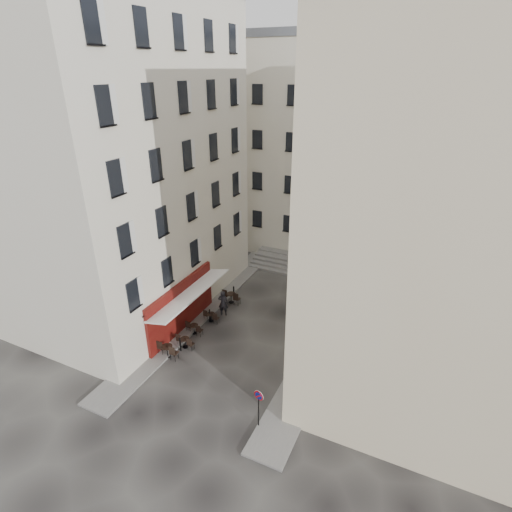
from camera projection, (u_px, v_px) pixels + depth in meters
The scene contains 18 objects.
ground at pixel (235, 356), 24.32m from camera, with size 90.00×90.00×0.00m, color black.
sidewalk_left at pixel (206, 306), 29.30m from camera, with size 2.00×22.00×0.12m, color slate.
sidewalk_right at pixel (320, 347), 25.02m from camera, with size 2.00×18.00×0.12m, color slate.
building_left at pixel (112, 161), 26.41m from camera, with size 12.20×16.20×20.60m.
building_right at pixel (457, 219), 19.16m from camera, with size 12.20×14.20×18.60m.
building_back at pixel (320, 148), 36.27m from camera, with size 18.20×10.20×18.60m.
cafe_storefront at pixel (183, 305), 25.99m from camera, with size 1.74×7.30×3.50m.
stone_steps at pixel (303, 266), 34.44m from camera, with size 9.00×3.15×0.80m.
bollard_near at pixel (180, 344), 24.52m from camera, with size 0.12×0.12×0.98m.
bollard_mid at pixel (210, 315), 27.39m from camera, with size 0.12×0.12×0.98m.
bollard_far at pixel (234, 292), 30.25m from camera, with size 0.12×0.12×0.98m.
no_parking_sign at pixel (259, 402), 18.80m from camera, with size 0.51×0.17×2.29m.
bistro_table_a at pixel (168, 350), 24.02m from camera, with size 1.42×0.66×1.00m.
bistro_table_b at pixel (185, 342), 24.86m from camera, with size 1.22×0.57×0.86m.
bistro_table_c at pixel (194, 328), 26.16m from camera, with size 1.20×0.56×0.85m.
bistro_table_d at pixel (211, 316), 27.42m from camera, with size 1.16×0.54×0.82m.
bistro_table_e at pixel (231, 297), 29.59m from camera, with size 1.42×0.66×1.00m.
pedestrian at pixel (223, 303), 27.98m from camera, with size 0.70×0.46×1.92m, color black.
Camera 1 is at (9.43, -16.99, 15.90)m, focal length 28.00 mm.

